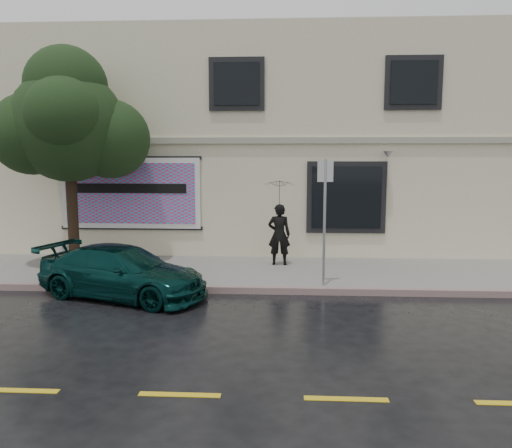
# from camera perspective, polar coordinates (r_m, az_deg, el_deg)

# --- Properties ---
(ground) EXTENTS (90.00, 90.00, 0.00)m
(ground) POSITION_cam_1_polar(r_m,az_deg,el_deg) (10.29, -4.68, -10.10)
(ground) COLOR black
(ground) RESTS_ON ground
(sidewalk) EXTENTS (20.00, 3.50, 0.15)m
(sidewalk) POSITION_cam_1_polar(r_m,az_deg,el_deg) (13.38, -2.79, -5.53)
(sidewalk) COLOR gray
(sidewalk) RESTS_ON ground
(curb) EXTENTS (20.00, 0.18, 0.16)m
(curb) POSITION_cam_1_polar(r_m,az_deg,el_deg) (11.69, -3.68, -7.51)
(curb) COLOR gray
(curb) RESTS_ON ground
(road_marking) EXTENTS (19.00, 0.12, 0.01)m
(road_marking) POSITION_cam_1_polar(r_m,az_deg,el_deg) (7.08, -8.72, -18.72)
(road_marking) COLOR gold
(road_marking) RESTS_ON ground
(building) EXTENTS (20.00, 8.12, 7.00)m
(building) POSITION_cam_1_polar(r_m,az_deg,el_deg) (18.74, -1.03, 8.85)
(building) COLOR beige
(building) RESTS_ON ground
(billboard) EXTENTS (4.30, 0.16, 2.20)m
(billboard) POSITION_cam_1_polar(r_m,az_deg,el_deg) (15.35, -14.18, 3.44)
(billboard) COLOR white
(billboard) RESTS_ON ground
(car) EXTENTS (4.30, 2.94, 1.15)m
(car) POSITION_cam_1_polar(r_m,az_deg,el_deg) (11.62, -15.01, -5.32)
(car) COLOR #072D2B
(car) RESTS_ON ground
(pedestrian) EXTENTS (0.63, 0.42, 1.70)m
(pedestrian) POSITION_cam_1_polar(r_m,az_deg,el_deg) (13.80, 2.66, -1.20)
(pedestrian) COLOR black
(pedestrian) RESTS_ON sidewalk
(umbrella) EXTENTS (1.06, 1.06, 0.69)m
(umbrella) POSITION_cam_1_polar(r_m,az_deg,el_deg) (13.66, 2.69, 3.76)
(umbrella) COLOR black
(umbrella) RESTS_ON pedestrian
(street_tree) EXTENTS (2.97, 2.97, 5.28)m
(street_tree) POSITION_cam_1_polar(r_m,az_deg,el_deg) (14.37, -20.66, 10.38)
(street_tree) COLOR #332317
(street_tree) RESTS_ON sidewalk
(fire_hydrant) EXTENTS (0.36, 0.34, 0.87)m
(fire_hydrant) POSITION_cam_1_polar(r_m,az_deg,el_deg) (13.49, -21.08, -3.78)
(fire_hydrant) COLOR silver
(fire_hydrant) RESTS_ON sidewalk
(sign_pole) EXTENTS (0.36, 0.07, 2.94)m
(sign_pole) POSITION_cam_1_polar(r_m,az_deg,el_deg) (11.51, 7.85, 1.40)
(sign_pole) COLOR #9EA1A7
(sign_pole) RESTS_ON sidewalk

